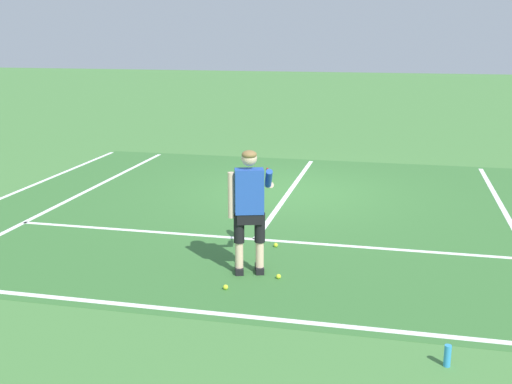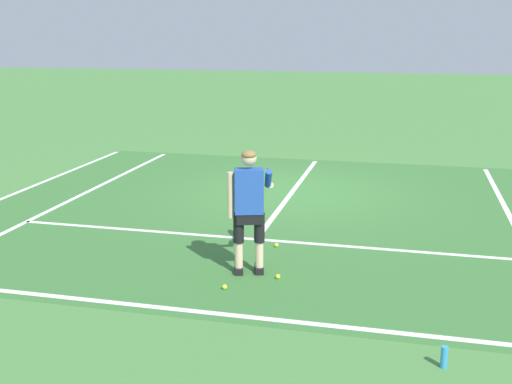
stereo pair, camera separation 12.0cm
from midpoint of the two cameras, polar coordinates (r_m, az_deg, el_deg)
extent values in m
plane|color=#477F3D|center=(13.06, 3.57, 0.03)|extent=(80.00, 80.00, 0.00)
cube|color=#387033|center=(11.77, 2.40, -1.55)|extent=(10.98, 9.56, 0.00)
cube|color=white|center=(7.60, -4.52, -10.74)|extent=(10.98, 0.10, 0.01)
cube|color=white|center=(10.07, 0.36, -4.29)|extent=(8.23, 0.10, 0.01)
cube|color=white|center=(13.08, 3.58, 0.06)|extent=(0.10, 6.40, 0.01)
cube|color=white|center=(13.17, -15.45, -0.34)|extent=(0.10, 9.16, 0.01)
cube|color=white|center=(13.88, -20.42, 0.01)|extent=(0.10, 9.16, 0.01)
cube|color=black|center=(8.73, -1.17, -6.99)|extent=(0.19, 0.30, 0.09)
cube|color=black|center=(8.74, 0.68, -6.95)|extent=(0.19, 0.30, 0.09)
cylinder|color=beige|center=(8.61, -1.17, -5.69)|extent=(0.11, 0.11, 0.36)
cylinder|color=black|center=(8.49, -1.18, -3.25)|extent=(0.14, 0.14, 0.41)
cylinder|color=beige|center=(8.62, 0.70, -5.66)|extent=(0.11, 0.11, 0.36)
cylinder|color=black|center=(8.50, 0.71, -3.22)|extent=(0.14, 0.14, 0.41)
cube|color=black|center=(8.44, -0.23, -2.16)|extent=(0.38, 0.29, 0.20)
cube|color=#234CAD|center=(8.35, -0.24, 0.07)|extent=(0.43, 0.32, 0.60)
cylinder|color=beige|center=(8.36, -1.88, -0.28)|extent=(0.09, 0.09, 0.62)
cylinder|color=#234CAD|center=(8.42, 1.53, 1.24)|extent=(0.16, 0.28, 0.29)
cylinder|color=beige|center=(8.66, 1.67, 0.65)|extent=(0.16, 0.30, 0.14)
sphere|color=beige|center=(8.27, -0.24, 3.08)|extent=(0.21, 0.21, 0.21)
ellipsoid|color=olive|center=(8.24, -0.24, 3.39)|extent=(0.25, 0.25, 0.12)
cylinder|color=#232326|center=(8.89, 1.64, 0.80)|extent=(0.09, 0.20, 0.03)
cylinder|color=red|center=(9.03, 1.56, 1.02)|extent=(0.05, 0.10, 0.02)
torus|color=red|center=(9.21, 1.46, 1.28)|extent=(0.11, 0.29, 0.30)
cylinder|color=silver|center=(9.21, 1.46, 1.28)|extent=(0.08, 0.24, 0.25)
sphere|color=#CCE02D|center=(9.72, 2.21, -4.82)|extent=(0.07, 0.07, 0.07)
sphere|color=#CCE02D|center=(8.19, -2.43, -8.57)|extent=(0.07, 0.07, 0.07)
sphere|color=#CCE02D|center=(8.52, 2.39, -7.64)|extent=(0.07, 0.07, 0.07)
cylinder|color=#3393D6|center=(6.67, 17.14, -14.07)|extent=(0.07, 0.07, 0.23)
camera|label=1|loc=(0.06, -89.61, 0.10)|focal=44.28mm
camera|label=2|loc=(0.06, 90.39, -0.10)|focal=44.28mm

